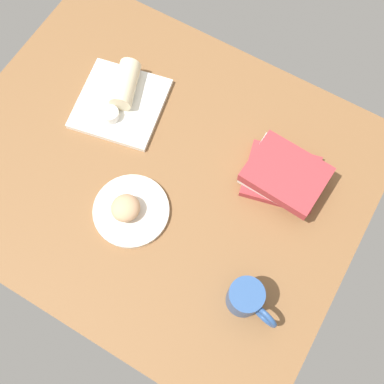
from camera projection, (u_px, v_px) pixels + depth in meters
dining_table at (157, 172)px, 127.55cm from camera, size 110.00×90.00×4.00cm
round_plate at (131, 211)px, 120.90cm from camera, size 19.67×19.67×1.40cm
scone_pastry at (124, 207)px, 117.84cm from camera, size 9.17×9.33×5.02cm
square_plate at (120, 104)px, 131.71cm from camera, size 27.33×27.33×1.60cm
sauce_cup at (110, 114)px, 127.94cm from camera, size 4.81×4.81×2.74cm
breakfast_wrap at (125, 84)px, 129.42cm from camera, size 10.30×14.67×6.07cm
book_stack at (284, 175)px, 120.59cm from camera, size 22.21×19.92×8.38cm
coffee_mug at (246, 299)px, 108.70cm from camera, size 13.52×8.26×10.33cm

